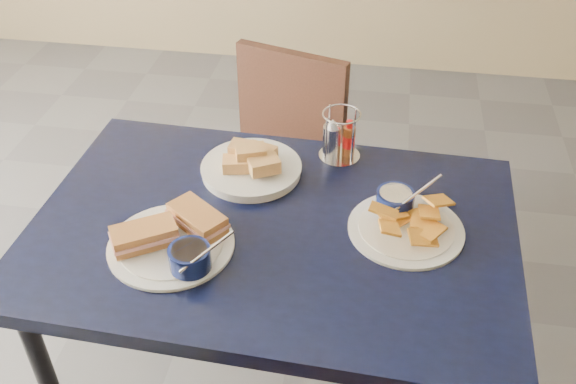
# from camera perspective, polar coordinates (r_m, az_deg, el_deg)

# --- Properties ---
(dining_table) EXTENTS (1.15, 0.78, 0.75)m
(dining_table) POSITION_cam_1_polar(r_m,az_deg,el_deg) (1.54, -1.34, -4.99)
(dining_table) COLOR black
(dining_table) RESTS_ON ground
(chair_far) EXTENTS (0.48, 0.47, 0.82)m
(chair_far) POSITION_cam_1_polar(r_m,az_deg,el_deg) (2.20, -1.28, 3.18)
(chair_far) COLOR black
(chair_far) RESTS_ON ground
(sandwich_plate) EXTENTS (0.31, 0.28, 0.12)m
(sandwich_plate) POSITION_cam_1_polar(r_m,az_deg,el_deg) (1.44, -10.04, -4.11)
(sandwich_plate) COLOR white
(sandwich_plate) RESTS_ON dining_table
(plantain_plate) EXTENTS (0.27, 0.27, 0.12)m
(plantain_plate) POSITION_cam_1_polar(r_m,az_deg,el_deg) (1.50, 10.22, -2.31)
(plantain_plate) COLOR white
(plantain_plate) RESTS_ON dining_table
(bread_basket) EXTENTS (0.25, 0.25, 0.08)m
(bread_basket) POSITION_cam_1_polar(r_m,az_deg,el_deg) (1.64, -3.27, 2.36)
(bread_basket) COLOR white
(bread_basket) RESTS_ON dining_table
(condiment_caddy) EXTENTS (0.11, 0.11, 0.14)m
(condiment_caddy) POSITION_cam_1_polar(r_m,az_deg,el_deg) (1.69, 4.51, 4.77)
(condiment_caddy) COLOR silver
(condiment_caddy) RESTS_ON dining_table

